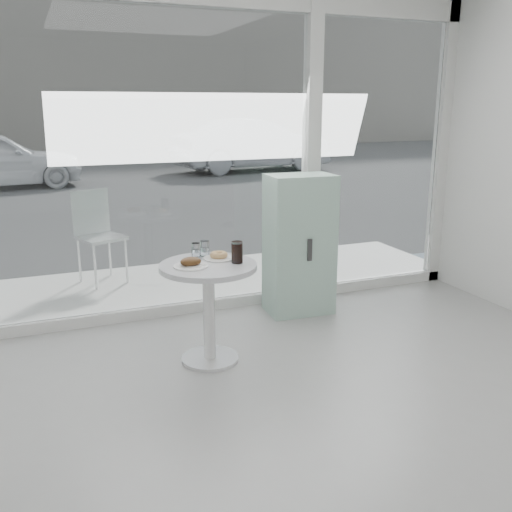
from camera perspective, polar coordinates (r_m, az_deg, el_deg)
name	(u,v)px	position (r m, az deg, el deg)	size (l,w,h in m)	color
ground	(420,496)	(3.21, 16.04, -22.11)	(6.00, 6.00, 0.00)	#999996
storefront	(230,126)	(5.27, -2.59, 12.81)	(5.00, 0.14, 3.00)	white
main_table	(209,292)	(4.26, -4.76, -3.64)	(0.72, 0.72, 0.77)	silver
patio_deck	(201,281)	(6.29, -5.48, -2.53)	(5.60, 1.60, 0.05)	silver
street	(85,170)	(18.14, -16.72, 8.26)	(40.00, 24.00, 0.00)	#3E3E3E
far_building	(56,54)	(27.10, -19.40, 18.54)	(40.00, 2.00, 8.00)	gray
mint_cabinet	(299,245)	(5.28, 4.36, 1.13)	(0.62, 0.44, 1.29)	#A1CDBA
patio_chair	(97,230)	(6.30, -15.60, 2.49)	(0.54, 0.54, 0.98)	silver
car_silver	(252,145)	(17.02, -0.42, 11.03)	(1.60, 4.58, 1.51)	#989B9F
plate_fritter	(191,263)	(4.13, -6.49, -0.71)	(0.25, 0.25, 0.07)	white
plate_donut	(219,256)	(4.32, -3.74, -0.04)	(0.23, 0.23, 0.06)	white
water_tumbler_a	(196,251)	(4.39, -6.04, 0.52)	(0.07, 0.07, 0.11)	white
water_tumbler_b	(205,249)	(4.41, -5.16, 0.67)	(0.07, 0.07, 0.12)	white
cola_glass	(237,253)	(4.19, -1.90, 0.33)	(0.08, 0.08, 0.16)	white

